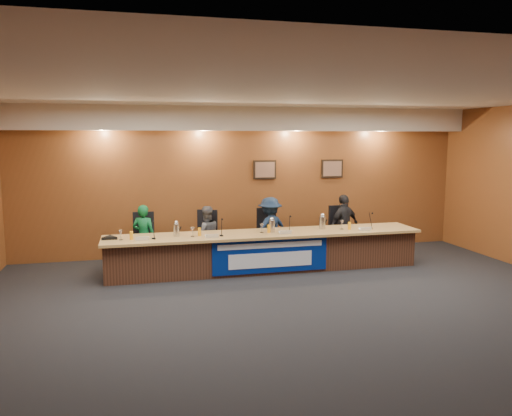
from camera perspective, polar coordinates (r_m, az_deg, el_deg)
The scene contains 39 objects.
floor at distance 7.61m, azimuth 5.69°, elevation -11.64°, with size 10.00×10.00×0.00m, color black.
ceiling at distance 7.20m, azimuth 6.05°, elevation 13.11°, with size 10.00×8.00×0.04m, color silver.
wall_back at distance 11.06m, azimuth -1.05°, elevation 3.09°, with size 10.00×0.04×3.20m, color brown.
soffit at distance 10.78m, azimuth -0.77°, elevation 10.14°, with size 10.00×0.50×0.50m, color beige.
dais_body at distance 9.72m, azimuth 1.03°, elevation -5.08°, with size 6.00×0.80×0.70m, color #452719.
dais_top at distance 9.59m, azimuth 1.11°, elevation -2.97°, with size 6.10×0.95×0.05m, color #A88048.
banner at distance 9.32m, azimuth 1.68°, elevation -5.46°, with size 2.20×0.02×0.65m, color navy.
banner_text_upper at distance 9.27m, azimuth 1.71°, elevation -4.28°, with size 2.00×0.01×0.10m, color silver.
banner_text_lower at distance 9.33m, azimuth 1.70°, elevation -5.96°, with size 1.60×0.01×0.28m, color silver.
wall_photo_left at distance 11.11m, azimuth 1.00°, elevation 4.40°, with size 0.52×0.04×0.42m, color black.
wall_photo_right at distance 11.61m, azimuth 8.69°, elevation 4.47°, with size 0.52×0.04×0.42m, color black.
panelist_a at distance 10.06m, azimuth -12.69°, elevation -3.19°, with size 0.46×0.30×1.26m, color #0C5426.
panelist_b at distance 10.15m, azimuth -5.72°, elevation -3.12°, with size 0.58×0.45×1.20m, color #505156.
panelist_c at distance 10.40m, azimuth 1.61°, elevation -2.42°, with size 0.86×0.50×1.33m, color #112139.
panelist_d at distance 10.95m, azimuth 10.02°, elevation -1.97°, with size 0.79×0.33×1.35m, color black.
office_chair_a at distance 10.18m, azimuth -12.68°, elevation -3.92°, with size 0.48×0.48×0.08m, color black.
office_chair_b at distance 10.27m, azimuth -5.78°, elevation -3.66°, with size 0.48×0.48×0.08m, color black.
office_chair_c at distance 10.53m, azimuth 1.46°, elevation -3.33°, with size 0.48×0.48×0.08m, color black.
office_chair_d at distance 11.07m, azimuth 9.79°, elevation -2.88°, with size 0.48×0.48×0.08m, color black.
nameplate_a at distance 9.06m, azimuth -12.86°, elevation -3.38°, with size 0.24×0.06×0.09m, color white.
microphone_a at distance 9.17m, azimuth -11.61°, elevation -3.43°, with size 0.07×0.07×0.02m, color black.
juice_glass_a at distance 9.20m, azimuth -14.06°, elevation -3.06°, with size 0.06×0.06×0.15m, color orange.
water_glass_a at distance 9.19m, azimuth -15.20°, elevation -3.01°, with size 0.08×0.08×0.18m, color silver.
nameplate_b at distance 9.10m, azimuth -5.04°, elevation -3.15°, with size 0.24×0.06×0.09m, color white.
microphone_b at distance 9.27m, azimuth -3.97°, elevation -3.15°, with size 0.07×0.07×0.02m, color black.
juice_glass_b at distance 9.32m, azimuth -6.48°, elevation -2.72°, with size 0.06×0.06×0.15m, color orange.
water_glass_b at distance 9.23m, azimuth -7.27°, elevation -2.74°, with size 0.08×0.08×0.18m, color silver.
nameplate_c at distance 9.44m, azimuth 3.42°, elevation -2.72°, with size 0.24×0.06×0.09m, color white.
microphone_c at distance 9.61m, azimuth 3.77°, elevation -2.75°, with size 0.07×0.07×0.02m, color black.
juice_glass_c at distance 9.58m, azimuth 1.49°, elevation -2.38°, with size 0.06×0.06×0.15m, color orange.
water_glass_c at distance 9.54m, azimuth 0.66°, elevation -2.32°, with size 0.08×0.08×0.18m, color silver.
nameplate_d at distance 10.00m, azimuth 12.44°, elevation -2.30°, with size 0.24×0.06×0.09m, color white.
microphone_d at distance 10.23m, azimuth 12.85°, elevation -2.28°, with size 0.07×0.07×0.02m, color black.
juice_glass_d at distance 10.06m, azimuth 10.63°, elevation -2.01°, with size 0.06×0.06×0.15m, color orange.
water_glass_d at distance 10.04m, azimuth 9.79°, elevation -1.92°, with size 0.08×0.08×0.18m, color silver.
carafe_left at distance 9.32m, azimuth -9.10°, elevation -2.51°, with size 0.11×0.11×0.24m, color silver.
carafe_mid at distance 9.60m, azimuth 1.83°, elevation -2.09°, with size 0.11×0.11×0.23m, color silver.
carafe_right at distance 10.02m, azimuth 7.58°, elevation -1.68°, with size 0.12×0.12×0.25m, color silver.
speakerphone at distance 9.35m, azimuth -16.38°, elevation -3.28°, with size 0.32×0.32×0.05m, color black.
Camera 1 is at (-2.40, -6.76, 2.56)m, focal length 35.00 mm.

